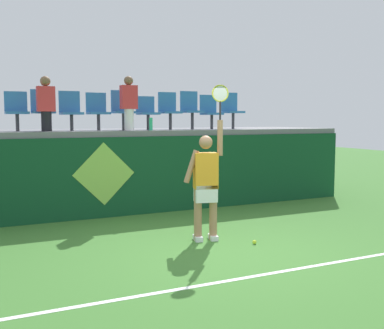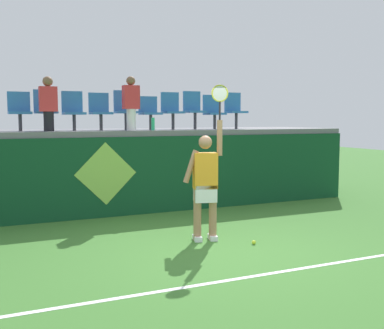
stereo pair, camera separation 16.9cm
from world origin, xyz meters
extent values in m
plane|color=#3D752D|center=(0.00, 0.00, 0.00)|extent=(40.00, 40.00, 0.00)
cube|color=#0F4223|center=(0.00, 3.26, 0.82)|extent=(10.18, 0.20, 1.63)
cube|color=slate|center=(0.00, 4.44, 1.69)|extent=(10.18, 2.46, 0.12)
cube|color=white|center=(0.00, -1.17, 0.00)|extent=(9.16, 0.08, 0.01)
cube|color=white|center=(-0.04, 0.74, 0.04)|extent=(0.18, 0.28, 0.08)
cube|color=white|center=(0.21, 0.68, 0.04)|extent=(0.18, 0.28, 0.08)
cylinder|color=#A87A56|center=(-0.04, 0.74, 0.43)|extent=(0.13, 0.13, 0.86)
cylinder|color=#A87A56|center=(0.21, 0.68, 0.43)|extent=(0.13, 0.13, 0.86)
cube|color=white|center=(0.08, 0.71, 0.78)|extent=(0.40, 0.30, 0.28)
cube|color=orange|center=(0.08, 0.71, 1.16)|extent=(0.42, 0.30, 0.59)
sphere|color=#A87A56|center=(0.08, 0.71, 1.62)|extent=(0.22, 0.22, 0.22)
cylinder|color=#A87A56|center=(-0.15, 0.77, 1.23)|extent=(0.27, 0.15, 0.55)
cylinder|color=#A87A56|center=(0.32, 0.66, 1.69)|extent=(0.09, 0.09, 0.58)
cylinder|color=black|center=(0.32, 0.66, 2.13)|extent=(0.03, 0.03, 0.30)
torus|color=gold|center=(0.32, 0.66, 2.41)|extent=(0.28, 0.09, 0.28)
ellipsoid|color=silver|center=(0.32, 0.66, 2.41)|extent=(0.24, 0.07, 0.24)
sphere|color=#D1E533|center=(0.67, 0.14, 0.03)|extent=(0.07, 0.07, 0.07)
cylinder|color=#26B272|center=(0.16, 3.42, 1.89)|extent=(0.08, 0.08, 0.27)
cylinder|color=#38383D|center=(-2.48, 3.95, 1.92)|extent=(0.07, 0.07, 0.34)
cube|color=#2D70B2|center=(-2.48, 3.95, 2.12)|extent=(0.44, 0.42, 0.05)
cube|color=#2D70B2|center=(-2.48, 4.14, 2.35)|extent=(0.44, 0.04, 0.41)
cylinder|color=#38383D|center=(-1.97, 3.95, 1.93)|extent=(0.07, 0.07, 0.36)
cube|color=#2D70B2|center=(-1.97, 3.95, 2.13)|extent=(0.44, 0.42, 0.05)
cube|color=#2D70B2|center=(-1.97, 4.14, 2.38)|extent=(0.44, 0.04, 0.45)
cylinder|color=#38383D|center=(-1.40, 3.95, 1.92)|extent=(0.07, 0.07, 0.33)
cube|color=#2D70B2|center=(-1.40, 3.95, 2.11)|extent=(0.44, 0.42, 0.05)
cube|color=#2D70B2|center=(-1.40, 4.14, 2.36)|extent=(0.44, 0.04, 0.45)
cylinder|color=#38383D|center=(-0.83, 3.95, 1.92)|extent=(0.07, 0.07, 0.34)
cube|color=#2D70B2|center=(-0.83, 3.95, 2.12)|extent=(0.44, 0.42, 0.05)
cube|color=#2D70B2|center=(-0.83, 4.14, 2.35)|extent=(0.44, 0.04, 0.42)
cylinder|color=#38383D|center=(-0.27, 3.95, 1.93)|extent=(0.07, 0.07, 0.37)
cube|color=#2D70B2|center=(-0.27, 3.95, 2.14)|extent=(0.44, 0.42, 0.05)
cube|color=#2D70B2|center=(-0.27, 4.14, 2.40)|extent=(0.44, 0.04, 0.46)
cylinder|color=#38383D|center=(0.30, 3.95, 1.92)|extent=(0.07, 0.07, 0.34)
cube|color=#2D70B2|center=(0.30, 3.95, 2.11)|extent=(0.44, 0.42, 0.05)
cube|color=#2D70B2|center=(0.30, 4.14, 2.32)|extent=(0.44, 0.04, 0.37)
cylinder|color=#38383D|center=(0.85, 3.95, 1.93)|extent=(0.07, 0.07, 0.37)
cube|color=#2D70B2|center=(0.85, 3.95, 2.14)|extent=(0.44, 0.42, 0.05)
cube|color=#2D70B2|center=(0.85, 4.14, 2.39)|extent=(0.44, 0.04, 0.44)
cylinder|color=#38383D|center=(1.41, 3.95, 1.94)|extent=(0.07, 0.07, 0.39)
cube|color=#2D70B2|center=(1.41, 3.95, 2.16)|extent=(0.44, 0.42, 0.05)
cube|color=#2D70B2|center=(1.41, 4.14, 2.42)|extent=(0.44, 0.04, 0.46)
cylinder|color=#38383D|center=(1.92, 3.95, 1.92)|extent=(0.07, 0.07, 0.34)
cube|color=#2D70B2|center=(1.92, 3.95, 2.12)|extent=(0.44, 0.42, 0.05)
cube|color=#2D70B2|center=(1.92, 4.14, 2.36)|extent=(0.44, 0.04, 0.43)
cylinder|color=#38383D|center=(2.52, 3.95, 1.94)|extent=(0.07, 0.07, 0.38)
cube|color=#2D70B2|center=(2.52, 3.95, 2.16)|extent=(0.44, 0.42, 0.05)
cube|color=#2D70B2|center=(2.52, 4.14, 2.41)|extent=(0.44, 0.04, 0.46)
cylinder|color=white|center=(-0.27, 3.57, 1.98)|extent=(0.20, 0.20, 0.45)
cube|color=red|center=(-0.27, 3.57, 2.45)|extent=(0.34, 0.20, 0.50)
sphere|color=brown|center=(-0.27, 3.57, 2.80)|extent=(0.19, 0.19, 0.19)
cylinder|color=black|center=(-1.97, 3.58, 1.95)|extent=(0.20, 0.20, 0.39)
cube|color=red|center=(-1.97, 3.58, 2.39)|extent=(0.34, 0.20, 0.49)
sphere|color=brown|center=(-1.97, 3.58, 2.73)|extent=(0.20, 0.20, 0.20)
cube|color=#0F4223|center=(-0.95, 3.15, 0.00)|extent=(0.90, 0.01, 0.00)
plane|color=#8CC64C|center=(-0.95, 3.15, 0.90)|extent=(1.27, 0.00, 1.27)
camera|label=1|loc=(-3.46, -6.11, 2.02)|focal=44.33mm
camera|label=2|loc=(-3.31, -6.18, 2.02)|focal=44.33mm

